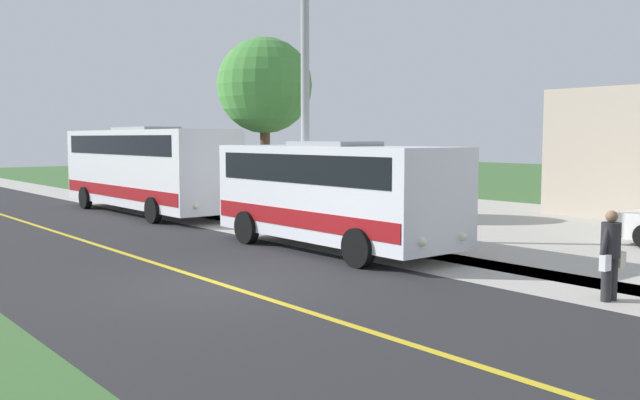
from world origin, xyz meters
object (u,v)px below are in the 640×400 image
(transit_bus_rear, at_px, (146,166))
(pedestrian_with_bags, at_px, (611,253))
(street_light_pole, at_px, (302,82))
(tree_curbside, at_px, (265,86))
(shuttle_bus_front, at_px, (334,190))

(transit_bus_rear, distance_m, pedestrian_with_bags, 18.67)
(street_light_pole, height_order, tree_curbside, street_light_pole)
(transit_bus_rear, distance_m, street_light_pole, 9.75)
(pedestrian_with_bags, bearing_deg, street_light_pole, -91.26)
(transit_bus_rear, bearing_deg, street_light_pole, 92.15)
(street_light_pole, bearing_deg, transit_bus_rear, -87.85)
(shuttle_bus_front, height_order, transit_bus_rear, transit_bus_rear)
(shuttle_bus_front, bearing_deg, tree_curbside, -111.53)
(pedestrian_with_bags, xyz_separation_m, street_light_pole, (-0.20, -9.27, 3.57))
(transit_bus_rear, bearing_deg, tree_curbside, 126.58)
(pedestrian_with_bags, height_order, tree_curbside, tree_curbside)
(pedestrian_with_bags, bearing_deg, transit_bus_rear, -89.55)
(pedestrian_with_bags, bearing_deg, shuttle_bus_front, -88.65)
(transit_bus_rear, bearing_deg, pedestrian_with_bags, 90.45)
(street_light_pole, bearing_deg, pedestrian_with_bags, 88.74)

